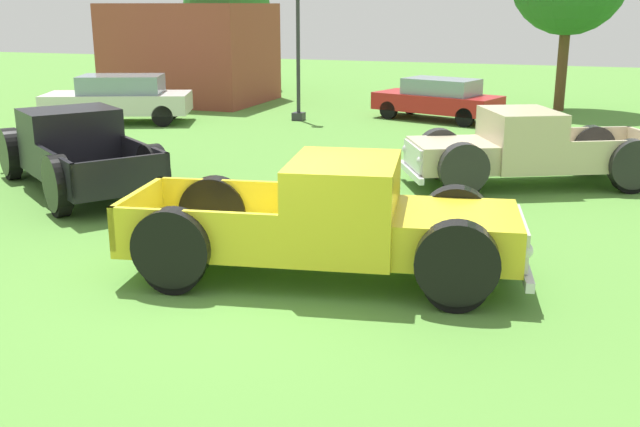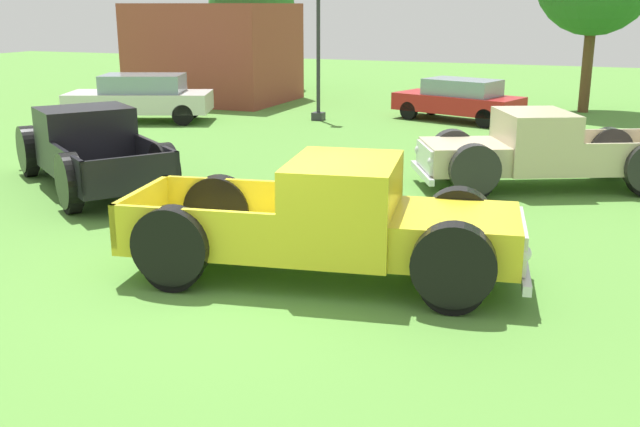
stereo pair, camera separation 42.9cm
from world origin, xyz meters
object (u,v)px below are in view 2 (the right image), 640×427
(oak_tree_west, at_px, (252,5))
(pickup_truck_foreground, at_px, (348,223))
(pickup_truck_behind_left, at_px, (86,148))
(sedan_distant_b, at_px, (141,97))
(lamp_post_far, at_px, (318,50))
(pickup_truck_behind_right, at_px, (530,152))
(sedan_distant_a, at_px, (459,99))

(oak_tree_west, bearing_deg, pickup_truck_foreground, -60.55)
(pickup_truck_behind_left, height_order, sedan_distant_b, pickup_truck_behind_left)
(pickup_truck_behind_left, distance_m, lamp_post_far, 10.21)
(pickup_truck_foreground, bearing_deg, pickup_truck_behind_right, 74.90)
(sedan_distant_a, bearing_deg, oak_tree_west, 148.54)
(pickup_truck_behind_left, relative_size, pickup_truck_behind_right, 0.99)
(lamp_post_far, bearing_deg, oak_tree_west, 128.39)
(pickup_truck_behind_left, height_order, oak_tree_west, oak_tree_west)
(pickup_truck_foreground, relative_size, sedan_distant_a, 1.30)
(sedan_distant_a, height_order, sedan_distant_b, sedan_distant_b)
(pickup_truck_behind_left, xyz_separation_m, sedan_distant_b, (-3.97, 7.69, 0.02))
(sedan_distant_b, bearing_deg, oak_tree_west, 96.17)
(pickup_truck_foreground, relative_size, oak_tree_west, 1.02)
(lamp_post_far, bearing_deg, pickup_truck_behind_right, -43.48)
(pickup_truck_behind_left, height_order, pickup_truck_behind_right, pickup_truck_behind_left)
(sedan_distant_a, bearing_deg, sedan_distant_b, -157.94)
(pickup_truck_foreground, distance_m, pickup_truck_behind_left, 7.62)
(pickup_truck_foreground, distance_m, sedan_distant_a, 14.83)
(pickup_truck_behind_left, distance_m, sedan_distant_b, 8.65)
(pickup_truck_foreground, height_order, sedan_distant_b, pickup_truck_foreground)
(pickup_truck_behind_right, bearing_deg, sedan_distant_b, 159.61)
(sedan_distant_b, height_order, lamp_post_far, lamp_post_far)
(lamp_post_far, height_order, oak_tree_west, oak_tree_west)
(sedan_distant_b, height_order, oak_tree_west, oak_tree_west)
(pickup_truck_behind_left, bearing_deg, pickup_truck_behind_right, 19.38)
(sedan_distant_b, relative_size, lamp_post_far, 1.13)
(pickup_truck_behind_right, bearing_deg, sedan_distant_a, 110.27)
(sedan_distant_b, bearing_deg, sedan_distant_a, 22.06)
(pickup_truck_behind_left, bearing_deg, sedan_distant_a, 64.65)
(sedan_distant_b, bearing_deg, lamp_post_far, 24.35)
(pickup_truck_foreground, bearing_deg, sedan_distant_a, 95.58)
(pickup_truck_behind_right, distance_m, sedan_distant_b, 13.40)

